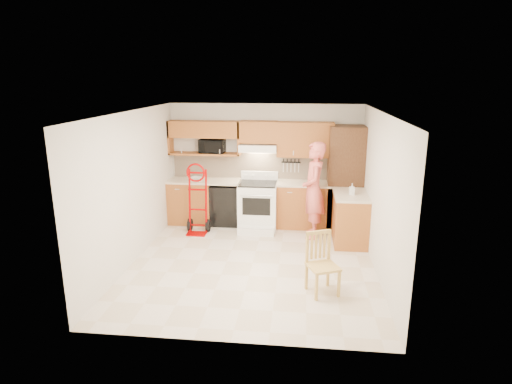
% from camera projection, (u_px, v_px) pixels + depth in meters
% --- Properties ---
extents(floor, '(4.00, 4.50, 0.02)m').
position_uv_depth(floor, '(253.00, 263.00, 7.20)').
color(floor, beige).
rests_on(floor, ground).
extents(ceiling, '(4.00, 4.50, 0.02)m').
position_uv_depth(ceiling, '(252.00, 112.00, 6.55)').
color(ceiling, white).
rests_on(ceiling, ground).
extents(wall_back, '(4.00, 0.02, 2.50)m').
position_uv_depth(wall_back, '(265.00, 164.00, 9.04)').
color(wall_back, silver).
rests_on(wall_back, ground).
extents(wall_front, '(4.00, 0.02, 2.50)m').
position_uv_depth(wall_front, '(229.00, 244.00, 4.71)').
color(wall_front, silver).
rests_on(wall_front, ground).
extents(wall_left, '(0.02, 4.50, 2.50)m').
position_uv_depth(wall_left, '(132.00, 188.00, 7.09)').
color(wall_left, silver).
rests_on(wall_left, ground).
extents(wall_right, '(0.02, 4.50, 2.50)m').
position_uv_depth(wall_right, '(381.00, 195.00, 6.66)').
color(wall_right, silver).
rests_on(wall_right, ground).
extents(backsplash, '(3.92, 0.03, 0.55)m').
position_uv_depth(backsplash, '(265.00, 166.00, 9.03)').
color(backsplash, beige).
rests_on(backsplash, wall_back).
extents(lower_cab_left, '(0.90, 0.60, 0.90)m').
position_uv_depth(lower_cab_left, '(191.00, 202.00, 9.12)').
color(lower_cab_left, '#9E5421').
rests_on(lower_cab_left, ground).
extents(dishwasher, '(0.60, 0.60, 0.85)m').
position_uv_depth(dishwasher, '(226.00, 204.00, 9.05)').
color(dishwasher, black).
rests_on(dishwasher, ground).
extents(lower_cab_right, '(1.14, 0.60, 0.90)m').
position_uv_depth(lower_cab_right, '(303.00, 205.00, 8.87)').
color(lower_cab_right, '#9E5421').
rests_on(lower_cab_right, ground).
extents(countertop_left, '(1.50, 0.63, 0.04)m').
position_uv_depth(countertop_left, '(204.00, 181.00, 8.96)').
color(countertop_left, beige).
rests_on(countertop_left, lower_cab_left).
extents(countertop_right, '(1.14, 0.63, 0.04)m').
position_uv_depth(countertop_right, '(304.00, 183.00, 8.75)').
color(countertop_right, beige).
rests_on(countertop_right, lower_cab_right).
extents(cab_return_right, '(0.60, 1.00, 0.90)m').
position_uv_depth(cab_return_right, '(350.00, 219.00, 8.01)').
color(cab_return_right, '#9E5421').
rests_on(cab_return_right, ground).
extents(countertop_return, '(0.63, 1.00, 0.04)m').
position_uv_depth(countertop_return, '(351.00, 195.00, 7.89)').
color(countertop_return, beige).
rests_on(countertop_return, cab_return_right).
extents(pantry_tall, '(0.70, 0.60, 2.10)m').
position_uv_depth(pantry_tall, '(345.00, 178.00, 8.63)').
color(pantry_tall, '#50321C').
rests_on(pantry_tall, ground).
extents(upper_cab_left, '(1.50, 0.33, 0.34)m').
position_uv_depth(upper_cab_left, '(204.00, 129.00, 8.82)').
color(upper_cab_left, '#9E5421').
rests_on(upper_cab_left, wall_back).
extents(upper_shelf_mw, '(1.50, 0.33, 0.04)m').
position_uv_depth(upper_shelf_mw, '(205.00, 154.00, 8.95)').
color(upper_shelf_mw, '#9E5421').
rests_on(upper_shelf_mw, wall_back).
extents(upper_cab_center, '(0.76, 0.33, 0.44)m').
position_uv_depth(upper_cab_center, '(259.00, 132.00, 8.71)').
color(upper_cab_center, '#9E5421').
rests_on(upper_cab_center, wall_back).
extents(upper_cab_right, '(1.14, 0.33, 0.70)m').
position_uv_depth(upper_cab_right, '(305.00, 140.00, 8.65)').
color(upper_cab_right, '#9E5421').
rests_on(upper_cab_right, wall_back).
extents(range_hood, '(0.76, 0.46, 0.14)m').
position_uv_depth(range_hood, '(258.00, 148.00, 8.73)').
color(range_hood, white).
rests_on(range_hood, wall_back).
extents(knife_strip, '(0.40, 0.05, 0.29)m').
position_uv_depth(knife_strip, '(291.00, 165.00, 8.94)').
color(knife_strip, black).
rests_on(knife_strip, backsplash).
extents(microwave, '(0.53, 0.37, 0.29)m').
position_uv_depth(microwave, '(212.00, 146.00, 8.89)').
color(microwave, black).
rests_on(microwave, upper_shelf_mw).
extents(range, '(0.77, 1.01, 1.13)m').
position_uv_depth(range, '(258.00, 202.00, 8.67)').
color(range, white).
rests_on(range, ground).
extents(person, '(0.48, 0.70, 1.86)m').
position_uv_depth(person, '(314.00, 191.00, 8.15)').
color(person, '#D95F57').
rests_on(person, ground).
extents(hand_truck, '(0.51, 0.47, 1.28)m').
position_uv_depth(hand_truck, '(197.00, 202.00, 8.42)').
color(hand_truck, '#9D0000').
rests_on(hand_truck, ground).
extents(dining_chair, '(0.54, 0.56, 0.89)m').
position_uv_depth(dining_chair, '(323.00, 264.00, 6.08)').
color(dining_chair, '#E1B456').
rests_on(dining_chair, ground).
extents(soap_bottle, '(0.09, 0.10, 0.21)m').
position_uv_depth(soap_bottle, '(352.00, 189.00, 7.82)').
color(soap_bottle, white).
rests_on(soap_bottle, countertop_return).
extents(bowl, '(0.26, 0.26, 0.05)m').
position_uv_depth(bowl, '(196.00, 178.00, 8.97)').
color(bowl, white).
rests_on(bowl, countertop_left).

